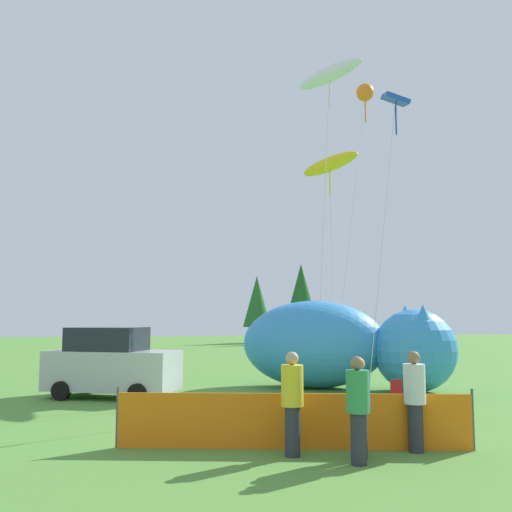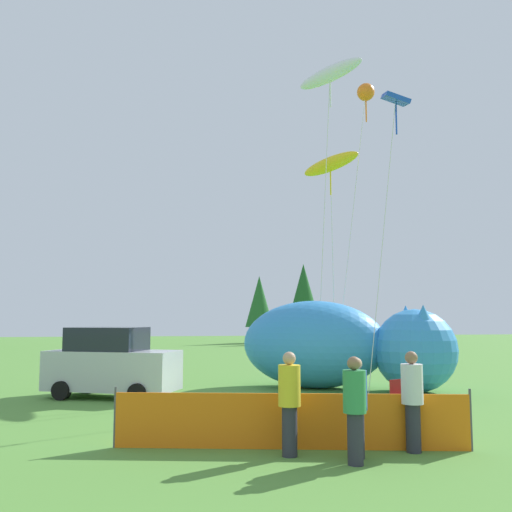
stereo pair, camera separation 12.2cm
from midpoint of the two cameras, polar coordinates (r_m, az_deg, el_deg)
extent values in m
plane|color=#548C38|center=(15.67, 1.31, -15.44)|extent=(120.00, 120.00, 0.00)
cube|color=#B7BCC1|center=(18.93, -14.33, -11.01)|extent=(4.43, 3.15, 1.23)
cube|color=#1E232D|center=(18.97, -14.81, -8.01)|extent=(2.68, 2.31, 0.74)
cylinder|color=black|center=(19.21, -9.76, -12.74)|extent=(0.63, 0.44, 0.58)
cylinder|color=black|center=(17.69, -11.94, -13.28)|extent=(0.63, 0.44, 0.58)
cylinder|color=black|center=(20.32, -16.50, -12.21)|extent=(0.63, 0.44, 0.58)
cylinder|color=black|center=(18.90, -19.07, -12.61)|extent=(0.63, 0.44, 0.58)
cube|color=maroon|center=(16.18, 14.30, -13.48)|extent=(0.66, 0.66, 0.03)
cube|color=maroon|center=(16.30, 13.63, -12.67)|extent=(0.42, 0.24, 0.44)
cylinder|color=#A5A5AD|center=(16.24, 15.37, -14.16)|extent=(0.02, 0.02, 0.41)
cylinder|color=#A5A5AD|center=(15.92, 14.43, -14.35)|extent=(0.02, 0.02, 0.41)
cylinder|color=#A5A5AD|center=(16.50, 14.21, -14.06)|extent=(0.02, 0.02, 0.41)
cylinder|color=#A5A5AD|center=(16.19, 13.26, -14.24)|extent=(0.02, 0.02, 0.41)
ellipsoid|color=#338CD8|center=(20.90, 5.58, -8.76)|extent=(6.07, 5.20, 3.12)
ellipsoid|color=white|center=(20.95, 5.60, -10.67)|extent=(4.05, 3.63, 1.40)
sphere|color=#338CD8|center=(20.40, 15.45, -9.08)|extent=(2.81, 2.81, 2.81)
cone|color=#338CD8|center=(21.01, 14.56, -5.94)|extent=(0.79, 0.79, 0.84)
cone|color=#338CD8|center=(19.73, 16.21, -5.90)|extent=(0.79, 0.79, 0.84)
cube|color=orange|center=(11.52, 3.41, -16.16)|extent=(6.77, 1.40, 1.06)
cylinder|color=#4C4C51|center=(11.95, -14.00, -15.38)|extent=(0.05, 0.05, 1.17)
cylinder|color=#4C4C51|center=(12.09, 20.59, -15.06)|extent=(0.05, 0.05, 1.17)
cylinder|color=#2D2D38|center=(11.67, 15.38, -16.25)|extent=(0.28, 0.28, 0.90)
cylinder|color=silver|center=(11.55, 15.26, -12.23)|extent=(0.41, 0.41, 0.75)
sphere|color=#8C6647|center=(11.50, 15.19, -9.78)|extent=(0.24, 0.24, 0.24)
cylinder|color=#2D2D38|center=(10.52, 9.86, -17.56)|extent=(0.28, 0.28, 0.88)
cylinder|color=#338C4C|center=(10.39, 9.78, -13.19)|extent=(0.40, 0.40, 0.73)
sphere|color=#8C6647|center=(10.34, 9.73, -10.52)|extent=(0.24, 0.24, 0.24)
cylinder|color=#2D2D38|center=(10.99, 10.03, -17.12)|extent=(0.27, 0.27, 0.86)
cylinder|color=#2D59A5|center=(10.86, 9.95, -13.06)|extent=(0.39, 0.39, 0.71)
sphere|color=tan|center=(10.82, 9.90, -10.57)|extent=(0.23, 0.23, 0.23)
cylinder|color=#2D2D38|center=(10.98, 3.34, -17.09)|extent=(0.28, 0.28, 0.90)
cylinder|color=yellow|center=(10.85, 3.31, -12.80)|extent=(0.41, 0.41, 0.75)
sphere|color=tan|center=(10.81, 3.30, -10.17)|extent=(0.24, 0.24, 0.24)
cylinder|color=silver|center=(19.79, 12.37, 1.56)|extent=(1.50, 0.68, 10.26)
cube|color=blue|center=(21.62, 13.61, 14.99)|extent=(1.03, 0.97, 0.64)
cylinder|color=blue|center=(21.38, 13.66, 13.24)|extent=(0.06, 0.06, 1.20)
cylinder|color=silver|center=(21.06, 6.60, 3.05)|extent=(0.75, 0.29, 11.75)
ellipsoid|color=white|center=(22.95, 7.23, 17.60)|extent=(2.31, 2.65, 1.04)
cylinder|color=white|center=(22.68, 7.25, 15.98)|extent=(0.06, 0.06, 1.20)
cylinder|color=silver|center=(23.65, 7.49, -1.50)|extent=(0.31, 0.64, 8.83)
ellipsoid|color=yellow|center=(24.08, 7.24, 9.09)|extent=(2.18, 2.76, 1.06)
cylinder|color=yellow|center=(23.90, 7.26, 7.47)|extent=(0.06, 0.06, 1.20)
cylinder|color=silver|center=(22.71, 9.29, 2.75)|extent=(2.17, 1.95, 12.00)
sphere|color=orange|center=(25.52, 10.71, 15.78)|extent=(0.74, 0.74, 0.74)
cylinder|color=orange|center=(25.27, 10.74, 14.30)|extent=(0.06, 0.06, 1.20)
cylinder|color=brown|center=(55.02, 4.51, -7.75)|extent=(0.58, 0.58, 1.81)
cone|color=#1E5623|center=(55.04, 4.48, -3.80)|extent=(3.18, 3.18, 5.79)
cylinder|color=brown|center=(55.28, 0.03, -7.90)|extent=(0.49, 0.49, 1.54)
cone|color=#236028|center=(55.27, 0.03, -4.55)|extent=(2.71, 2.71, 4.93)
camera|label=1|loc=(0.06, -90.18, 0.02)|focal=40.00mm
camera|label=2|loc=(0.06, 89.82, -0.02)|focal=40.00mm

